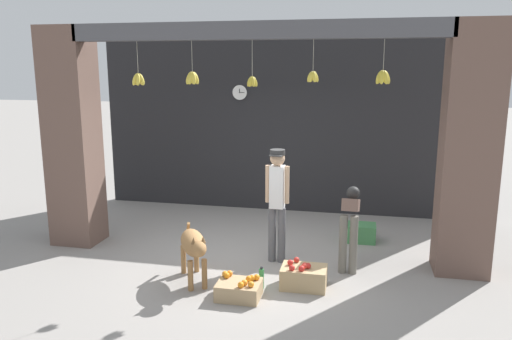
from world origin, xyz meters
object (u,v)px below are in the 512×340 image
at_px(shopkeeper, 277,197).
at_px(produce_box_green, 362,233).
at_px(fruit_crate_apples, 304,277).
at_px(wall_clock, 240,92).
at_px(worker_stooping, 350,219).
at_px(water_bottle, 261,278).
at_px(dog, 194,245).
at_px(fruit_crate_oranges, 239,289).

xyz_separation_m(shopkeeper, produce_box_green, (1.20, 1.12, -0.83)).
distance_m(fruit_crate_apples, produce_box_green, 2.03).
height_order(fruit_crate_apples, wall_clock, wall_clock).
bearing_deg(shopkeeper, worker_stooping, -176.64).
height_order(fruit_crate_apples, water_bottle, fruit_crate_apples).
bearing_deg(dog, fruit_crate_oranges, 36.52).
distance_m(fruit_crate_oranges, fruit_crate_apples, 0.87).
xyz_separation_m(shopkeeper, fruit_crate_oranges, (-0.25, -1.24, -0.86)).
bearing_deg(wall_clock, dog, -86.04).
relative_size(worker_stooping, water_bottle, 3.72).
distance_m(produce_box_green, water_bottle, 2.39).
relative_size(fruit_crate_oranges, produce_box_green, 1.19).
bearing_deg(shopkeeper, wall_clock, -63.19).
bearing_deg(water_bottle, worker_stooping, 41.51).
distance_m(dog, wall_clock, 3.96).
bearing_deg(fruit_crate_apples, worker_stooping, 55.75).
relative_size(shopkeeper, fruit_crate_apples, 2.87).
xyz_separation_m(dog, fruit_crate_apples, (1.42, 0.15, -0.37)).
height_order(produce_box_green, wall_clock, wall_clock).
height_order(dog, shopkeeper, shopkeeper).
relative_size(shopkeeper, fruit_crate_oranges, 3.12).
height_order(water_bottle, wall_clock, wall_clock).
relative_size(worker_stooping, produce_box_green, 2.40).
distance_m(water_bottle, wall_clock, 4.29).
distance_m(fruit_crate_oranges, water_bottle, 0.38).
xyz_separation_m(fruit_crate_apples, produce_box_green, (0.72, 1.90, -0.00)).
bearing_deg(worker_stooping, produce_box_green, 83.91).
distance_m(shopkeeper, fruit_crate_apples, 1.24).
relative_size(water_bottle, wall_clock, 0.96).
height_order(worker_stooping, fruit_crate_oranges, worker_stooping).
xyz_separation_m(fruit_crate_oranges, fruit_crate_apples, (0.74, 0.46, 0.03)).
height_order(shopkeeper, water_bottle, shopkeeper).
bearing_deg(dog, wall_clock, 154.90).
height_order(worker_stooping, produce_box_green, worker_stooping).
distance_m(shopkeeper, wall_clock, 3.14).
xyz_separation_m(fruit_crate_oranges, produce_box_green, (1.45, 2.36, 0.03)).
xyz_separation_m(worker_stooping, fruit_crate_apples, (-0.54, -0.80, -0.56)).
bearing_deg(wall_clock, shopkeeper, -65.63).
distance_m(dog, fruit_crate_oranges, 0.85).
distance_m(worker_stooping, produce_box_green, 1.25).
bearing_deg(dog, worker_stooping, 86.71).
bearing_deg(water_bottle, dog, -179.75).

